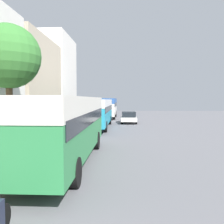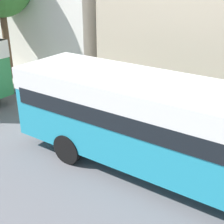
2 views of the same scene
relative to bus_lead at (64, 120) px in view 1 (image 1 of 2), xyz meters
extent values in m
cube|color=#BCAD93|center=(-7.40, 12.29, 2.42)|extent=(5.82, 9.59, 8.74)
cube|color=silver|center=(-7.60, 21.97, 3.63)|extent=(6.23, 8.63, 11.17)
cube|color=#2D8447|center=(0.00, 0.00, -0.20)|extent=(2.46, 10.22, 2.50)
cube|color=silver|center=(0.00, 0.00, 0.67)|extent=(2.48, 10.27, 0.75)
cube|color=black|center=(0.00, 0.00, 0.11)|extent=(2.51, 9.81, 0.55)
cylinder|color=black|center=(-1.13, 3.17, -1.45)|extent=(0.28, 1.00, 1.00)
cylinder|color=black|center=(1.13, 3.17, -1.45)|extent=(0.28, 1.00, 1.00)
cylinder|color=black|center=(-1.13, -3.17, -1.45)|extent=(0.28, 1.00, 1.00)
cylinder|color=black|center=(1.13, -3.17, -1.45)|extent=(0.28, 1.00, 1.00)
cube|color=teal|center=(-0.09, 13.87, -0.27)|extent=(2.55, 11.00, 2.36)
cube|color=white|center=(-0.09, 13.87, 0.55)|extent=(2.57, 11.06, 0.71)
cube|color=black|center=(-0.09, 13.87, 0.02)|extent=(2.60, 10.56, 0.52)
cylinder|color=black|center=(-1.26, 17.28, -1.45)|extent=(0.28, 1.00, 1.00)
cylinder|color=black|center=(1.08, 17.28, -1.45)|extent=(0.28, 1.00, 1.00)
cylinder|color=black|center=(-1.26, 10.46, -1.45)|extent=(0.28, 1.00, 1.00)
cylinder|color=black|center=(1.08, 10.46, -1.45)|extent=(0.28, 1.00, 1.00)
cube|color=silver|center=(0.16, 26.80, -0.20)|extent=(2.47, 9.06, 2.51)
cube|color=#2D569E|center=(0.16, 26.80, 0.68)|extent=(2.50, 9.11, 0.75)
cube|color=black|center=(0.16, 26.80, 0.12)|extent=(2.52, 8.70, 0.55)
cylinder|color=black|center=(-0.97, 29.61, -1.45)|extent=(0.28, 1.00, 1.00)
cylinder|color=black|center=(1.30, 29.61, -1.45)|extent=(0.28, 1.00, 1.00)
cylinder|color=black|center=(-0.97, 23.99, -1.45)|extent=(0.28, 1.00, 1.00)
cylinder|color=black|center=(1.30, 23.99, -1.45)|extent=(0.28, 1.00, 1.00)
cylinder|color=black|center=(0.09, -6.01, -1.63)|extent=(0.10, 0.64, 0.64)
cube|color=silver|center=(3.27, 19.09, -1.41)|extent=(1.84, 4.54, 0.44)
cube|color=black|center=(3.27, 19.09, -0.88)|extent=(1.62, 2.50, 0.62)
cylinder|color=black|center=(2.42, 20.49, -1.63)|extent=(0.22, 0.64, 0.64)
cylinder|color=black|center=(4.11, 20.49, -1.63)|extent=(0.22, 0.64, 0.64)
cylinder|color=black|center=(2.42, 17.68, -1.63)|extent=(0.22, 0.64, 0.64)
cylinder|color=black|center=(4.11, 17.68, -1.63)|extent=(0.22, 0.64, 0.64)
cylinder|color=brown|center=(-3.50, 2.07, 0.07)|extent=(0.36, 0.36, 3.75)
sphere|color=#387A33|center=(-3.50, 2.07, 3.24)|extent=(3.45, 3.45, 3.45)
camera|label=1|loc=(2.73, -11.15, 0.95)|focal=40.00mm
camera|label=2|loc=(7.41, 16.48, 3.68)|focal=50.00mm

